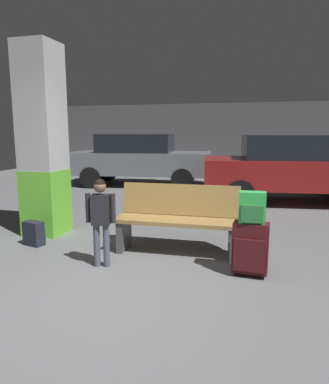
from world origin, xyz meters
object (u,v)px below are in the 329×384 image
object	(u,v)px
parked_car_near	(296,167)
backpack_bright	(252,208)
bench	(177,219)
child	(101,213)
backpack_dark_floor	(34,234)
parked_car_far	(140,158)
suitcase	(250,248)
structural_pillar	(43,142)

from	to	relation	value
parked_car_near	backpack_bright	bearing A→B (deg)	-100.23
bench	child	world-z (taller)	child
child	parked_car_near	bearing A→B (deg)	61.84
backpack_dark_floor	backpack_bright	bearing A→B (deg)	-5.83
parked_car_far	bench	bearing A→B (deg)	-66.11
backpack_dark_floor	parked_car_far	bearing A→B (deg)	94.49
suitcase	child	bearing A→B (deg)	-174.10
backpack_bright	parked_car_far	world-z (taller)	parked_car_far
parked_car_near	bench	bearing A→B (deg)	-114.12
bench	backpack_bright	xyz separation A→B (m)	(0.96, -0.56, 0.33)
structural_pillar	parked_car_near	world-z (taller)	structural_pillar
backpack_bright	backpack_dark_floor	distance (m)	3.04
bench	child	xyz separation A→B (m)	(-0.74, -0.74, 0.20)
backpack_bright	backpack_dark_floor	size ratio (longest dim) A/B	1.00
child	parked_car_far	xyz separation A→B (m)	(-1.72, 6.31, 0.16)
bench	structural_pillar	bearing A→B (deg)	171.38
parked_car_near	parked_car_far	size ratio (longest dim) A/B	1.00
structural_pillar	child	size ratio (longest dim) A/B	2.75
structural_pillar	bench	world-z (taller)	structural_pillar
backpack_bright	backpack_dark_floor	bearing A→B (deg)	174.17
bench	child	bearing A→B (deg)	-135.18
structural_pillar	parked_car_near	size ratio (longest dim) A/B	0.67
backpack_dark_floor	parked_car_near	world-z (taller)	parked_car_near
structural_pillar	child	world-z (taller)	structural_pillar
backpack_dark_floor	parked_car_far	size ratio (longest dim) A/B	0.08
bench	child	size ratio (longest dim) A/B	1.55
structural_pillar	suitcase	distance (m)	3.45
parked_car_near	parked_car_far	distance (m)	4.53
bench	suitcase	bearing A→B (deg)	-30.41
parked_car_near	suitcase	bearing A→B (deg)	-100.24
suitcase	backpack_dark_floor	world-z (taller)	suitcase
backpack_dark_floor	child	bearing A→B (deg)	-20.70
structural_pillar	backpack_dark_floor	world-z (taller)	structural_pillar
structural_pillar	parked_car_far	distance (m)	5.28
backpack_bright	parked_car_near	world-z (taller)	parked_car_near
suitcase	backpack_dark_floor	bearing A→B (deg)	174.18
bench	backpack_bright	distance (m)	1.16
suitcase	parked_car_far	bearing A→B (deg)	119.19
bench	parked_car_near	distance (m)	4.36
backpack_dark_floor	parked_car_far	distance (m)	5.88
child	parked_car_near	distance (m)	5.34
structural_pillar	suitcase	world-z (taller)	structural_pillar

